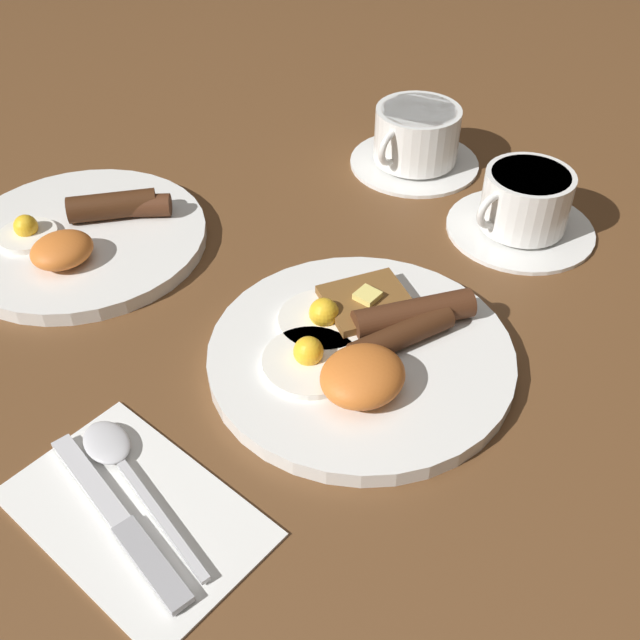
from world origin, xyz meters
TOP-DOWN VIEW (x-y plane):
  - ground_plane at (0.00, 0.00)m, footprint 3.00×3.00m
  - breakfast_plate_near at (0.00, -0.00)m, footprint 0.27×0.27m
  - breakfast_plate_far at (-0.09, 0.32)m, footprint 0.26×0.26m
  - teacup_near at (0.27, 0.02)m, footprint 0.16×0.16m
  - teacup_far at (0.29, 0.20)m, footprint 0.16×0.16m
  - napkin at (-0.23, 0.00)m, footprint 0.14×0.20m
  - knife at (-0.24, -0.01)m, footprint 0.02×0.18m
  - spoon at (-0.21, 0.05)m, footprint 0.04×0.17m

SIDE VIEW (x-z plane):
  - ground_plane at x=0.00m, z-range 0.00..0.00m
  - napkin at x=-0.23m, z-range 0.00..0.01m
  - knife at x=-0.24m, z-range 0.00..0.01m
  - spoon at x=-0.21m, z-range 0.00..0.01m
  - breakfast_plate_far at x=-0.09m, z-range -0.01..0.03m
  - breakfast_plate_near at x=0.00m, z-range -0.01..0.04m
  - teacup_near at x=0.27m, z-range 0.00..0.06m
  - teacup_far at x=0.29m, z-range 0.00..0.07m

